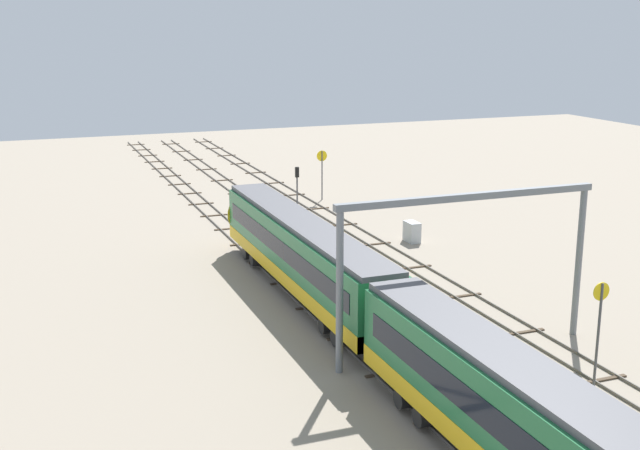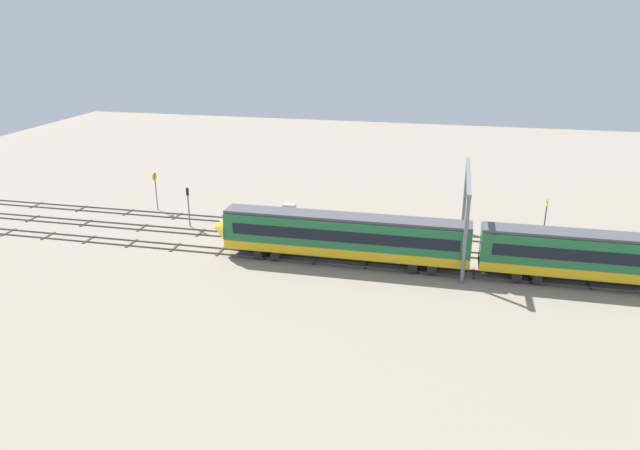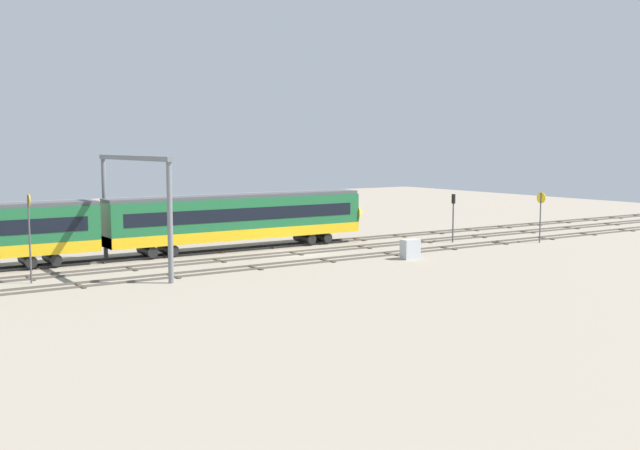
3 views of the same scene
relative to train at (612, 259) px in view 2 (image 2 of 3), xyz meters
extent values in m
plane|color=gray|center=(27.05, -4.76, -2.66)|extent=(153.70, 153.70, 0.00)
cube|color=#59544C|center=(27.05, -10.24, -2.58)|extent=(137.70, 0.07, 0.16)
cube|color=#59544C|center=(27.05, -8.80, -2.58)|extent=(137.70, 0.07, 0.16)
cube|color=#473828|center=(0.82, -9.52, -2.62)|extent=(0.24, 2.40, 0.08)
cube|color=#473828|center=(7.37, -9.52, -2.62)|extent=(0.24, 2.40, 0.08)
cube|color=#473828|center=(13.93, -9.52, -2.62)|extent=(0.24, 2.40, 0.08)
cube|color=#473828|center=(20.49, -9.52, -2.62)|extent=(0.24, 2.40, 0.08)
cube|color=#473828|center=(27.05, -9.52, -2.62)|extent=(0.24, 2.40, 0.08)
cube|color=#473828|center=(33.60, -9.52, -2.62)|extent=(0.24, 2.40, 0.08)
cube|color=#473828|center=(40.16, -9.52, -2.62)|extent=(0.24, 2.40, 0.08)
cube|color=#473828|center=(46.72, -9.52, -2.62)|extent=(0.24, 2.40, 0.08)
cube|color=#473828|center=(53.28, -9.52, -2.62)|extent=(0.24, 2.40, 0.08)
cube|color=#473828|center=(59.83, -9.52, -2.62)|extent=(0.24, 2.40, 0.08)
cube|color=#473828|center=(66.39, -9.52, -2.62)|extent=(0.24, 2.40, 0.08)
cube|color=#59544C|center=(27.05, -5.48, -2.58)|extent=(137.70, 0.07, 0.16)
cube|color=#59544C|center=(27.05, -4.04, -2.58)|extent=(137.70, 0.07, 0.16)
cube|color=#473828|center=(-1.94, -4.76, -2.62)|extent=(0.24, 2.40, 0.08)
cube|color=#473828|center=(5.30, -4.76, -2.62)|extent=(0.24, 2.40, 0.08)
cube|color=#473828|center=(12.55, -4.76, -2.62)|extent=(0.24, 2.40, 0.08)
cube|color=#473828|center=(19.80, -4.76, -2.62)|extent=(0.24, 2.40, 0.08)
cube|color=#473828|center=(27.05, -4.76, -2.62)|extent=(0.24, 2.40, 0.08)
cube|color=#473828|center=(34.29, -4.76, -2.62)|extent=(0.24, 2.40, 0.08)
cube|color=#473828|center=(41.54, -4.76, -2.62)|extent=(0.24, 2.40, 0.08)
cube|color=#473828|center=(48.79, -4.76, -2.62)|extent=(0.24, 2.40, 0.08)
cube|color=#473828|center=(56.04, -4.76, -2.62)|extent=(0.24, 2.40, 0.08)
cube|color=#473828|center=(63.28, -4.76, -2.62)|extent=(0.24, 2.40, 0.08)
cube|color=#59544C|center=(27.05, -0.72, -2.58)|extent=(137.70, 0.07, 0.16)
cube|color=#59544C|center=(27.05, 0.72, -2.58)|extent=(137.70, 0.07, 0.16)
cube|color=#473828|center=(1.55, 0.00, -2.62)|extent=(0.24, 2.40, 0.08)
cube|color=#473828|center=(6.65, 0.00, -2.62)|extent=(0.24, 2.40, 0.08)
cube|color=#473828|center=(11.75, 0.00, -2.62)|extent=(0.24, 2.40, 0.08)
cube|color=#473828|center=(16.85, 0.00, -2.62)|extent=(0.24, 2.40, 0.08)
cube|color=#473828|center=(21.95, 0.00, -2.62)|extent=(0.24, 2.40, 0.08)
cube|color=#473828|center=(27.05, 0.00, -2.62)|extent=(0.24, 2.40, 0.08)
cube|color=#473828|center=(32.15, 0.00, -2.62)|extent=(0.24, 2.40, 0.08)
cube|color=#473828|center=(37.25, 0.00, -2.62)|extent=(0.24, 2.40, 0.08)
cube|color=#473828|center=(42.35, 0.00, -2.62)|extent=(0.24, 2.40, 0.08)
cube|color=#473828|center=(47.45, 0.00, -2.62)|extent=(0.24, 2.40, 0.08)
cube|color=#473828|center=(52.55, 0.00, -2.62)|extent=(0.24, 2.40, 0.08)
cube|color=#473828|center=(57.65, 0.00, -2.62)|extent=(0.24, 2.40, 0.08)
cube|color=#473828|center=(62.75, 0.00, -2.62)|extent=(0.24, 2.40, 0.08)
cube|color=#1E6638|center=(24.20, 0.00, 0.20)|extent=(24.00, 2.90, 3.60)
cube|color=gold|center=(24.20, 0.00, -1.15)|extent=(24.00, 2.94, 0.90)
cube|color=#4C4C51|center=(24.20, 0.00, 2.15)|extent=(24.00, 2.50, 0.30)
cube|color=black|center=(24.20, -1.46, 0.63)|extent=(22.00, 0.04, 1.10)
cube|color=black|center=(24.20, 1.46, 0.63)|extent=(22.00, 0.04, 1.10)
cylinder|color=black|center=(15.62, 0.00, -2.05)|extent=(0.90, 2.70, 0.90)
cylinder|color=black|center=(17.42, 0.00, -2.05)|extent=(0.90, 2.70, 0.90)
cylinder|color=black|center=(30.98, 0.00, -2.05)|extent=(0.90, 2.70, 0.90)
cylinder|color=black|center=(32.78, 0.00, -2.05)|extent=(0.90, 2.70, 0.90)
cube|color=#1E6638|center=(-0.60, 0.00, 0.20)|extent=(24.00, 2.90, 3.60)
cube|color=gold|center=(-0.60, 0.00, -1.15)|extent=(24.00, 2.94, 0.90)
cube|color=#4C4C51|center=(-0.60, 0.00, 2.15)|extent=(24.00, 2.50, 0.30)
cube|color=black|center=(-0.60, -1.46, 0.63)|extent=(22.00, 0.04, 1.10)
cube|color=black|center=(-0.60, 1.46, 0.63)|extent=(22.00, 0.04, 1.10)
cylinder|color=black|center=(6.18, 0.00, -2.05)|extent=(0.90, 2.70, 0.90)
cylinder|color=black|center=(7.98, 0.00, -2.05)|extent=(0.90, 2.70, 0.90)
cone|color=gold|center=(37.00, 0.00, 0.02)|extent=(1.60, 3.24, 3.24)
cylinder|color=slate|center=(12.84, -11.87, 1.41)|extent=(0.36, 0.36, 8.14)
cylinder|color=slate|center=(12.84, 2.14, 1.41)|extent=(0.36, 0.36, 8.14)
cube|color=slate|center=(12.84, -4.87, 5.66)|extent=(0.40, 14.61, 0.35)
cylinder|color=#4C4C51|center=(50.27, -11.43, -0.27)|extent=(0.12, 0.12, 4.77)
cylinder|color=yellow|center=(50.31, -11.43, 1.65)|extent=(0.05, 1.03, 1.03)
cube|color=black|center=(50.34, -11.43, 1.65)|extent=(0.02, 0.46, 0.12)
cylinder|color=#4C4C51|center=(4.96, -6.73, 0.33)|extent=(0.12, 0.12, 5.97)
cylinder|color=yellow|center=(5.00, -6.73, 2.94)|extent=(0.05, 0.82, 0.82)
cube|color=black|center=(5.03, -6.73, 2.94)|extent=(0.02, 0.37, 0.12)
cylinder|color=#4C4C51|center=(43.65, -6.55, -0.79)|extent=(0.14, 0.14, 3.73)
cube|color=black|center=(43.65, -6.55, 1.52)|extent=(0.20, 0.32, 0.90)
sphere|color=green|center=(43.76, -6.55, 1.72)|extent=(0.20, 0.20, 0.20)
sphere|color=#262626|center=(43.76, -6.55, 1.32)|extent=(0.20, 0.20, 0.20)
cube|color=#B2B7BC|center=(33.33, -12.44, -1.85)|extent=(1.52, 0.87, 1.61)
cube|color=#333333|center=(34.10, -12.44, -1.61)|extent=(0.02, 0.61, 0.24)
camera|label=1|loc=(-21.30, 16.26, 14.12)|focal=45.40mm
camera|label=2|loc=(14.48, 53.18, 20.57)|focal=33.27mm
camera|label=3|loc=(-6.24, -58.90, 6.55)|focal=42.06mm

